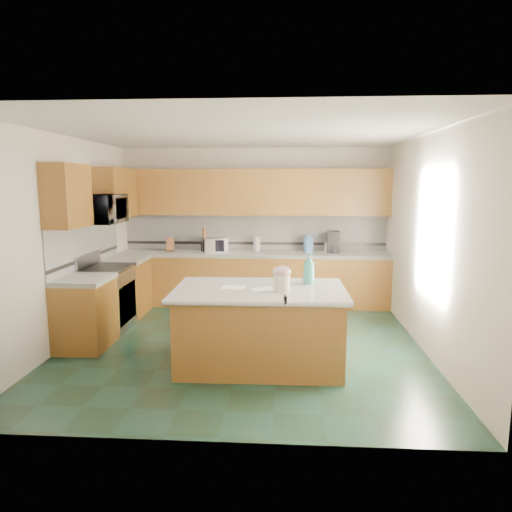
{
  "coord_description": "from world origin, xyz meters",
  "views": [
    {
      "loc": [
        0.53,
        -5.71,
        2.09
      ],
      "look_at": [
        0.15,
        0.35,
        1.12
      ],
      "focal_mm": 32.0,
      "sensor_mm": 36.0,
      "label": 1
    }
  ],
  "objects_px": {
    "treat_jar": "(282,283)",
    "knife_block": "(170,244)",
    "island_top": "(260,290)",
    "coffee_maker": "(333,242)",
    "soap_bottle_island": "(309,269)",
    "toaster_oven": "(215,245)",
    "island_base": "(260,329)"
  },
  "relations": [
    {
      "from": "coffee_maker",
      "to": "toaster_oven",
      "type": "bearing_deg",
      "value": -174.8
    },
    {
      "from": "soap_bottle_island",
      "to": "knife_block",
      "type": "height_order",
      "value": "soap_bottle_island"
    },
    {
      "from": "island_top",
      "to": "knife_block",
      "type": "height_order",
      "value": "knife_block"
    },
    {
      "from": "island_base",
      "to": "treat_jar",
      "type": "height_order",
      "value": "treat_jar"
    },
    {
      "from": "treat_jar",
      "to": "toaster_oven",
      "type": "distance_m",
      "value": 3.13
    },
    {
      "from": "island_top",
      "to": "toaster_oven",
      "type": "distance_m",
      "value": 2.89
    },
    {
      "from": "island_base",
      "to": "treat_jar",
      "type": "relative_size",
      "value": 9.56
    },
    {
      "from": "knife_block",
      "to": "coffee_maker",
      "type": "bearing_deg",
      "value": -9.11
    },
    {
      "from": "treat_jar",
      "to": "soap_bottle_island",
      "type": "relative_size",
      "value": 0.53
    },
    {
      "from": "island_top",
      "to": "toaster_oven",
      "type": "xyz_separation_m",
      "value": [
        -0.94,
        2.73,
        0.15
      ]
    },
    {
      "from": "treat_jar",
      "to": "coffee_maker",
      "type": "bearing_deg",
      "value": 69.86
    },
    {
      "from": "toaster_oven",
      "to": "coffee_maker",
      "type": "height_order",
      "value": "coffee_maker"
    },
    {
      "from": "soap_bottle_island",
      "to": "coffee_maker",
      "type": "bearing_deg",
      "value": 77.18
    },
    {
      "from": "island_base",
      "to": "coffee_maker",
      "type": "distance_m",
      "value": 3.05
    },
    {
      "from": "soap_bottle_island",
      "to": "coffee_maker",
      "type": "xyz_separation_m",
      "value": [
        0.54,
        2.51,
        0.0
      ]
    },
    {
      "from": "island_top",
      "to": "coffee_maker",
      "type": "relative_size",
      "value": 5.32
    },
    {
      "from": "knife_block",
      "to": "toaster_oven",
      "type": "distance_m",
      "value": 0.78
    },
    {
      "from": "island_top",
      "to": "coffee_maker",
      "type": "xyz_separation_m",
      "value": [
        1.1,
        2.76,
        0.21
      ]
    },
    {
      "from": "island_top",
      "to": "toaster_oven",
      "type": "relative_size",
      "value": 4.69
    },
    {
      "from": "coffee_maker",
      "to": "treat_jar",
      "type": "bearing_deg",
      "value": -101.91
    },
    {
      "from": "soap_bottle_island",
      "to": "treat_jar",
      "type": "bearing_deg",
      "value": -127.51
    },
    {
      "from": "soap_bottle_island",
      "to": "knife_block",
      "type": "xyz_separation_m",
      "value": [
        -2.28,
        2.48,
        -0.06
      ]
    },
    {
      "from": "island_base",
      "to": "knife_block",
      "type": "distance_m",
      "value": 3.28
    },
    {
      "from": "treat_jar",
      "to": "knife_block",
      "type": "distance_m",
      "value": 3.5
    },
    {
      "from": "toaster_oven",
      "to": "treat_jar",
      "type": "bearing_deg",
      "value": -90.2
    },
    {
      "from": "coffee_maker",
      "to": "soap_bottle_island",
      "type": "bearing_deg",
      "value": -97.76
    },
    {
      "from": "knife_block",
      "to": "coffee_maker",
      "type": "relative_size",
      "value": 0.64
    },
    {
      "from": "island_base",
      "to": "toaster_oven",
      "type": "bearing_deg",
      "value": 108.15
    },
    {
      "from": "toaster_oven",
      "to": "island_top",
      "type": "bearing_deg",
      "value": -93.5
    },
    {
      "from": "island_top",
      "to": "island_base",
      "type": "bearing_deg",
      "value": 179.27
    },
    {
      "from": "island_base",
      "to": "soap_bottle_island",
      "type": "xyz_separation_m",
      "value": [
        0.56,
        0.26,
        0.67
      ]
    },
    {
      "from": "knife_block",
      "to": "treat_jar",
      "type": "bearing_deg",
      "value": -65.63
    }
  ]
}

